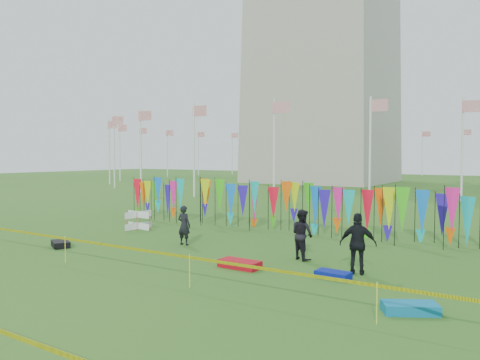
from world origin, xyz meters
The scene contains 12 objects.
ground centered at (0.00, 0.00, 0.00)m, with size 160.00×160.00×0.00m, color #245417.
flagpole_ring centered at (-14.00, 48.00, 4.00)m, with size 57.40×56.16×8.00m.
banner_row centered at (0.28, 7.94, 1.32)m, with size 18.64×0.64×2.20m.
caution_tape_near centered at (-0.22, -1.75, 0.78)m, with size 26.00×0.02×0.90m.
box_kite centered at (-5.21, 4.66, 0.44)m, with size 0.80×0.80×0.89m.
person_left centered at (-0.86, 2.82, 0.79)m, with size 0.57×0.42×1.57m, color black.
person_mid centered at (4.19, 3.01, 0.86)m, with size 0.84×0.52×1.72m, color black.
person_right centered at (6.46, 2.06, 0.92)m, with size 1.08×0.61×1.84m, color black.
kite_bag_blue centered at (6.01, 1.24, 0.10)m, with size 0.98×0.51×0.21m, color #081992.
kite_bag_red centered at (3.06, 0.83, 0.12)m, with size 1.33×0.61×0.24m, color #B90C18.
kite_bag_black centered at (-4.63, -0.10, 0.12)m, with size 1.01×0.58×0.23m, color black.
kite_bag_teal centered at (8.59, -0.64, 0.12)m, with size 1.21×0.58×0.23m, color #0C75A8.
Camera 1 is at (10.99, -11.41, 3.55)m, focal length 35.00 mm.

